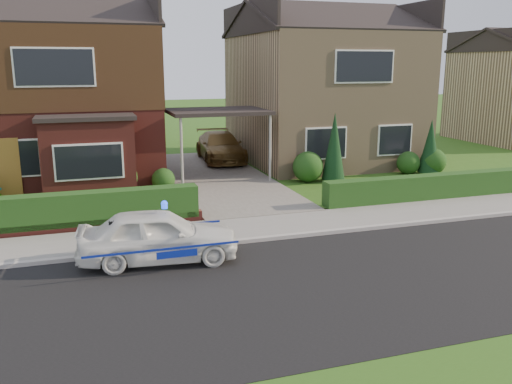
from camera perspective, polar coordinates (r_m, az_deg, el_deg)
name	(u,v)px	position (r m, az deg, el deg)	size (l,w,h in m)	color
ground	(345,281)	(11.86, 9.35, -9.24)	(120.00, 120.00, 0.00)	#2B5416
road	(345,281)	(11.86, 9.35, -9.24)	(60.00, 6.00, 0.02)	black
kerb	(292,236)	(14.44, 3.81, -4.66)	(60.00, 0.16, 0.12)	#9E9993
sidewalk	(278,226)	(15.37, 2.35, -3.55)	(60.00, 2.00, 0.10)	slate
driveway	(218,178)	(21.77, -3.99, 1.52)	(3.80, 12.00, 0.12)	#666059
house_left	(60,82)	(23.59, -19.98, 10.87)	(7.50, 9.53, 7.25)	maroon
house_right	(321,82)	(26.09, 6.89, 11.41)	(7.50, 8.06, 7.25)	#A18463
carport_link	(217,113)	(21.34, -4.08, 8.34)	(3.80, 3.00, 2.77)	black
dwarf_wall	(62,228)	(15.60, -19.73, -3.60)	(7.70, 0.25, 0.36)	maroon
hedge_left	(63,233)	(15.80, -19.67, -4.07)	(7.50, 0.55, 0.90)	#103513
hedge_right	(426,201)	(19.14, 17.50, -0.92)	(7.50, 0.55, 0.80)	#103513
shrub_left_mid	(118,178)	(19.39, -14.30, 1.48)	(1.32, 1.32, 1.32)	#103513
shrub_left_near	(163,180)	(19.90, -9.73, 1.29)	(0.84, 0.84, 0.84)	#103513
shrub_right_near	(308,167)	(21.19, 5.49, 2.66)	(1.20, 1.20, 1.20)	#103513
shrub_right_mid	(408,163)	(23.49, 15.74, 2.97)	(0.96, 0.96, 0.96)	#103513
shrub_right_far	(433,161)	(23.81, 18.16, 3.09)	(1.08, 1.08, 1.08)	#103513
conifer_a	(334,149)	(21.31, 8.22, 4.55)	(0.90, 0.90, 2.60)	black
conifer_b	(430,148)	(23.61, 17.86, 4.41)	(0.90, 0.90, 2.20)	black
police_car	(158,236)	(12.78, -10.25, -4.60)	(3.38, 3.81, 1.42)	white
driveway_car	(220,146)	(25.22, -3.77, 4.80)	(1.82, 4.47, 1.30)	brown
potted_plant_b	(172,198)	(17.55, -8.85, -0.59)	(0.37, 0.29, 0.66)	gray
potted_plant_c	(178,204)	(16.42, -8.19, -1.29)	(0.45, 0.45, 0.81)	gray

